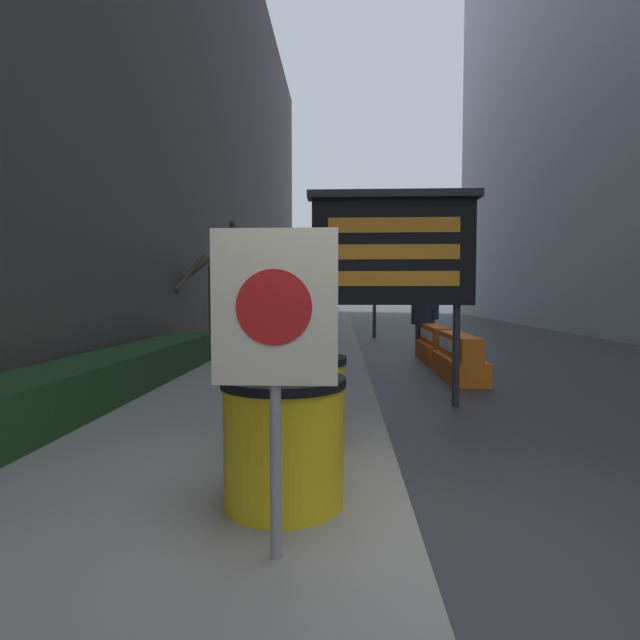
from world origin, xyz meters
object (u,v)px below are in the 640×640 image
jersey_barrier_orange_far (434,345)px  pedestrian_worker (421,318)px  jersey_barrier_orange_near (459,359)px  barrel_drum_foreground (284,440)px  barrel_drum_middle (299,404)px  pedestrian_passerby (431,314)px  warning_sign (275,330)px  traffic_cone_near (477,354)px  traffic_light_near_curb (375,261)px  message_board (393,251)px

jersey_barrier_orange_far → pedestrian_worker: 1.18m
jersey_barrier_orange_near → jersey_barrier_orange_far: jersey_barrier_orange_near is taller
barrel_drum_foreground → pedestrian_worker: pedestrian_worker is taller
barrel_drum_middle → pedestrian_passerby: pedestrian_passerby is taller
barrel_drum_middle → warning_sign: bearing=-89.2°
pedestrian_passerby → jersey_barrier_orange_near: bearing=-47.5°
jersey_barrier_orange_near → pedestrian_worker: 3.54m
pedestrian_worker → barrel_drum_foreground: bearing=-59.8°
jersey_barrier_orange_far → traffic_cone_near: jersey_barrier_orange_far is taller
barrel_drum_foreground → warning_sign: warning_sign is taller
traffic_cone_near → traffic_light_near_curb: traffic_light_near_curb is taller
barrel_drum_foreground → barrel_drum_middle: 1.07m
message_board → pedestrian_worker: 6.02m
warning_sign → jersey_barrier_orange_far: 9.46m
barrel_drum_foreground → barrel_drum_middle: same height
jersey_barrier_orange_near → pedestrian_passerby: size_ratio=1.25×
warning_sign → traffic_cone_near: bearing=67.6°
barrel_drum_foreground → barrel_drum_middle: (0.01, 1.07, 0.00)m
traffic_cone_near → traffic_light_near_curb: (-1.52, 7.57, 2.28)m
traffic_light_near_curb → jersey_barrier_orange_near: bearing=-83.0°
jersey_barrier_orange_far → pedestrian_passerby: pedestrian_passerby is taller
message_board → jersey_barrier_orange_far: (1.45, 4.73, -1.79)m
jersey_barrier_orange_far → traffic_light_near_curb: size_ratio=0.54×
barrel_drum_middle → traffic_light_near_curb: size_ratio=0.23×
jersey_barrier_orange_near → traffic_cone_near: bearing=52.8°
message_board → pedestrian_worker: size_ratio=1.85×
barrel_drum_middle → pedestrian_passerby: 11.09m
barrel_drum_middle → traffic_light_near_curb: (1.51, 13.08, 2.08)m
warning_sign → pedestrian_passerby: bearing=76.5°
barrel_drum_foreground → traffic_light_near_curb: bearing=83.9°
message_board → pedestrian_passerby: size_ratio=1.83×
jersey_barrier_orange_far → traffic_light_near_curb: bearing=99.9°
barrel_drum_foreground → barrel_drum_middle: size_ratio=1.00×
warning_sign → jersey_barrier_orange_near: size_ratio=0.87×
jersey_barrier_orange_far → traffic_cone_near: size_ratio=2.60×
traffic_cone_near → barrel_drum_foreground: bearing=-114.8°
warning_sign → jersey_barrier_orange_far: (2.49, 9.07, -1.02)m
traffic_cone_near → pedestrian_worker: (-0.66, 2.81, 0.57)m
message_board → pedestrian_worker: (1.30, 5.75, -1.20)m
barrel_drum_foreground → jersey_barrier_orange_near: barrel_drum_foreground is taller
jersey_barrier_orange_near → pedestrian_worker: size_ratio=1.26×
barrel_drum_middle → jersey_barrier_orange_far: barrel_drum_middle is taller
traffic_light_near_curb → pedestrian_worker: 5.13m
jersey_barrier_orange_far → barrel_drum_middle: bearing=-109.0°
barrel_drum_middle → warning_sign: warning_sign is taller
message_board → traffic_cone_near: size_ratio=3.85×
barrel_drum_middle → warning_sign: size_ratio=0.49×
traffic_cone_near → pedestrian_passerby: size_ratio=0.48×
barrel_drum_foreground → traffic_light_near_curb: 14.37m
traffic_light_near_curb → pedestrian_worker: bearing=-79.8°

